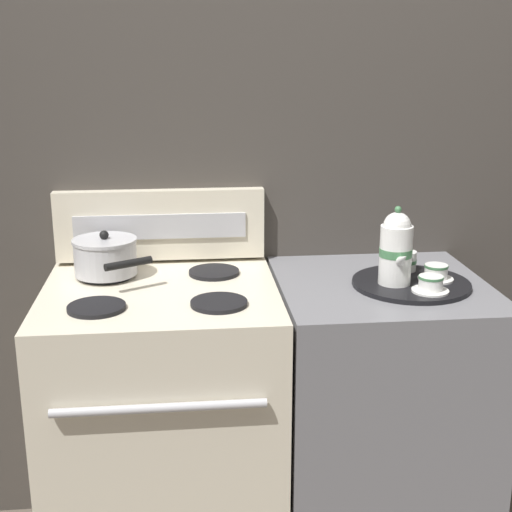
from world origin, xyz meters
name	(u,v)px	position (x,y,z in m)	size (l,w,h in m)	color
wall_back	(256,204)	(0.00, 0.34, 1.10)	(6.00, 0.05, 2.20)	#423D38
stove	(165,432)	(-0.32, 0.00, 0.46)	(0.69, 0.65, 0.93)	beige
control_panel	(160,225)	(-0.32, 0.29, 1.05)	(0.67, 0.05, 0.23)	beige
side_counter	(376,421)	(0.35, 0.00, 0.46)	(0.62, 0.63, 0.92)	slate
saucepan	(106,256)	(-0.48, 0.14, 0.99)	(0.24, 0.29, 0.14)	#B7B7BC
serving_tray	(411,284)	(0.42, -0.04, 0.93)	(0.35, 0.35, 0.01)	black
teapot	(396,248)	(0.37, -0.05, 1.04)	(0.10, 0.15, 0.23)	white
teacup_left	(431,284)	(0.45, -0.13, 0.96)	(0.11, 0.11, 0.05)	white
teacup_right	(436,272)	(0.50, -0.03, 0.96)	(0.11, 0.11, 0.05)	white
creamer_jug	(405,261)	(0.44, 0.07, 0.97)	(0.07, 0.07, 0.06)	white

